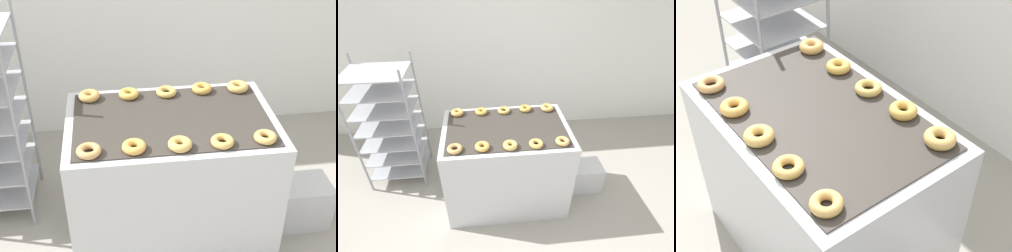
% 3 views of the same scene
% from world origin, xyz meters
% --- Properties ---
extents(fryer_machine, '(1.24, 0.81, 0.95)m').
position_xyz_m(fryer_machine, '(0.00, 0.66, 0.48)').
color(fryer_machine, silver).
rests_on(fryer_machine, ground_plane).
extents(glaze_bin, '(0.35, 0.28, 0.33)m').
position_xyz_m(glaze_bin, '(0.94, 0.69, 0.17)').
color(glaze_bin, silver).
rests_on(glaze_bin, ground_plane).
extents(donut_near_leftmost, '(0.13, 0.13, 0.04)m').
position_xyz_m(donut_near_leftmost, '(-0.48, 0.36, 0.97)').
color(donut_near_leftmost, tan).
rests_on(donut_near_leftmost, fryer_machine).
extents(donut_near_left, '(0.13, 0.13, 0.04)m').
position_xyz_m(donut_near_left, '(-0.24, 0.37, 0.98)').
color(donut_near_left, gold).
rests_on(donut_near_left, fryer_machine).
extents(donut_near_center, '(0.13, 0.13, 0.05)m').
position_xyz_m(donut_near_center, '(0.01, 0.36, 0.98)').
color(donut_near_center, tan).
rests_on(donut_near_center, fryer_machine).
extents(donut_near_right, '(0.13, 0.13, 0.04)m').
position_xyz_m(donut_near_right, '(0.24, 0.36, 0.97)').
color(donut_near_right, tan).
rests_on(donut_near_right, fryer_machine).
extents(donut_near_rightmost, '(0.13, 0.13, 0.04)m').
position_xyz_m(donut_near_rightmost, '(0.48, 0.37, 0.97)').
color(donut_near_rightmost, tan).
rests_on(donut_near_rightmost, fryer_machine).
extents(donut_far_leftmost, '(0.13, 0.13, 0.05)m').
position_xyz_m(donut_far_leftmost, '(-0.48, 0.95, 0.98)').
color(donut_far_leftmost, tan).
rests_on(donut_far_leftmost, fryer_machine).
extents(donut_far_left, '(0.13, 0.13, 0.04)m').
position_xyz_m(donut_far_left, '(-0.23, 0.95, 0.98)').
color(donut_far_left, gold).
rests_on(donut_far_left, fryer_machine).
extents(donut_far_center, '(0.13, 0.13, 0.04)m').
position_xyz_m(donut_far_center, '(0.01, 0.95, 0.97)').
color(donut_far_center, tan).
rests_on(donut_far_center, fryer_machine).
extents(donut_far_right, '(0.13, 0.13, 0.05)m').
position_xyz_m(donut_far_right, '(0.24, 0.96, 0.98)').
color(donut_far_right, gold).
rests_on(donut_far_right, fryer_machine).
extents(donut_far_rightmost, '(0.14, 0.14, 0.05)m').
position_xyz_m(donut_far_rightmost, '(0.47, 0.95, 0.98)').
color(donut_far_rightmost, tan).
rests_on(donut_far_rightmost, fryer_machine).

